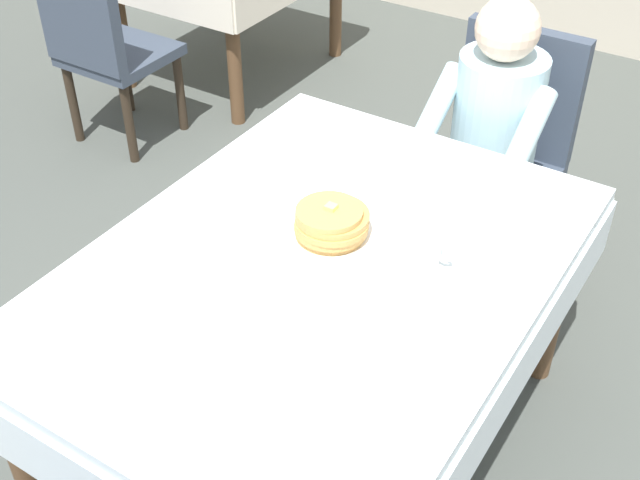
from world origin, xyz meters
name	(u,v)px	position (x,y,z in m)	size (l,w,h in m)	color
ground_plane	(318,446)	(0.00, 0.00, 0.00)	(14.00, 14.00, 0.00)	#474C47
dining_table_main	(317,289)	(0.00, 0.00, 0.65)	(1.12, 1.52, 0.74)	silver
chair_diner	(504,142)	(0.06, 1.17, 0.53)	(0.44, 0.45, 0.93)	#384251
diner_person	(492,127)	(0.06, 1.01, 0.67)	(0.40, 0.43, 1.12)	silver
plate_breakfast	(331,238)	(-0.02, 0.10, 0.75)	(0.28, 0.28, 0.02)	white
breakfast_stack	(331,223)	(-0.02, 0.10, 0.80)	(0.20, 0.20, 0.10)	tan
cup_coffee	(427,248)	(0.23, 0.15, 0.78)	(0.11, 0.08, 0.08)	white
fork_left_of_plate	(268,221)	(-0.21, 0.08, 0.74)	(0.18, 0.01, 0.01)	silver
knife_right_of_plate	(390,268)	(0.17, 0.08, 0.74)	(0.20, 0.01, 0.01)	silver
spoon_near_edge	(283,307)	(0.03, -0.19, 0.74)	(0.15, 0.01, 0.01)	silver
napkin_folded	(199,235)	(-0.33, -0.08, 0.74)	(0.17, 0.12, 0.01)	white
background_chair_empty	(101,41)	(-1.81, 1.02, 0.53)	(0.44, 0.45, 0.93)	#384251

